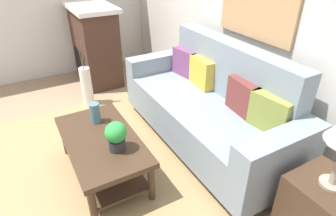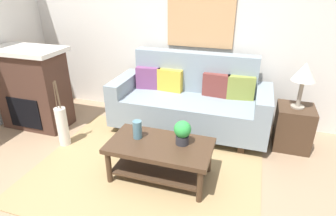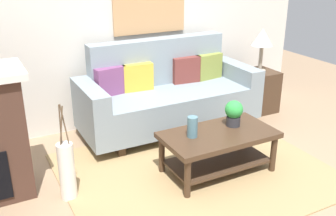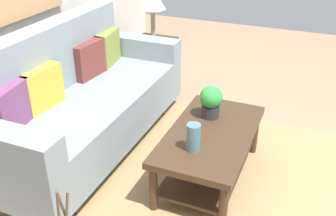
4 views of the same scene
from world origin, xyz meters
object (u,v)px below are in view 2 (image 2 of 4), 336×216
Objects in this scene: framed_painting at (200,19)px; throw_pillow_maroon at (216,85)px; tabletop_vase at (137,130)px; side_table at (293,127)px; throw_pillow_olive at (241,88)px; fireplace at (33,88)px; couch at (190,102)px; potted_plant_tabletop at (182,132)px; coffee_table at (160,153)px; throw_pillow_mustard at (170,80)px; throw_pillow_plum at (149,78)px; table_lamp at (304,74)px; floor_vase at (63,127)px.

throw_pillow_maroon is at bearing -45.87° from framed_painting.
tabletop_vase is 2.01m from side_table.
throw_pillow_maroon is at bearing 180.00° from throw_pillow_olive.
framed_painting is at bearing 24.72° from fireplace.
couch is 8.17× the size of potted_plant_tabletop.
fireplace is at bearing -165.24° from throw_pillow_maroon.
throw_pillow_olive reaches higher than coffee_table.
fireplace is (-2.35, 0.54, 0.02)m from potted_plant_tabletop.
throw_pillow_olive is (0.66, 0.13, 0.25)m from couch.
side_table is at bearing -5.37° from throw_pillow_mustard.
coffee_table is (-0.04, -1.15, -0.12)m from couch.
throw_pillow_mustard is 1.96m from fireplace.
couch is at bearing -10.81° from throw_pillow_plum.
tabletop_vase is 2.05m from table_lamp.
coffee_table is at bearing -161.39° from potted_plant_tabletop.
tabletop_vase reaches higher than side_table.
couch is 0.72m from throw_pillow_plum.
coffee_table is 0.95× the size of fireplace.
tabletop_vase is at bearing 170.82° from coffee_table.
couch is at bearing 31.71° from floor_vase.
throw_pillow_mustard reaches higher than floor_vase.
throw_pillow_mustard is at bearing 180.00° from throw_pillow_olive.
fireplace is at bearing -171.97° from side_table.
tabletop_vase is 0.35× the size of table_lamp.
table_lamp is at bearing -5.37° from throw_pillow_mustard.
throw_pillow_mustard is 0.64× the size of side_table.
throw_pillow_plum is at bearing 105.66° from tabletop_vase.
potted_plant_tabletop reaches higher than coffee_table.
coffee_table is 1.93× the size of table_lamp.
floor_vase is at bearing -154.12° from throw_pillow_olive.
table_lamp reaches higher than side_table.
tabletop_vase is at bearing -147.59° from side_table.
throw_pillow_plum reaches higher than floor_vase.
throw_pillow_plum is 0.33m from throw_pillow_mustard.
fireplace is at bearing -171.97° from table_lamp.
throw_pillow_plum is 0.38× the size of framed_painting.
throw_pillow_plum is 1.32m from throw_pillow_olive.
table_lamp reaches higher than coffee_table.
potted_plant_tabletop is at bearing -80.61° from couch.
side_table reaches higher than coffee_table.
potted_plant_tabletop is at bearing -138.91° from table_lamp.
tabletop_vase reaches higher than floor_vase.
throw_pillow_olive is at bearing 167.28° from side_table.
throw_pillow_plum reaches higher than tabletop_vase.
throw_pillow_olive is 1.50m from coffee_table.
couch reaches higher than side_table.
throw_pillow_olive is 1.58m from tabletop_vase.
table_lamp is at bearing 32.41° from tabletop_vase.
throw_pillow_maroon reaches higher than floor_vase.
tabletop_vase is at bearing -147.59° from table_lamp.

